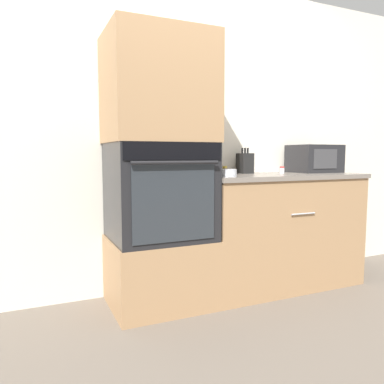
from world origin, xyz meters
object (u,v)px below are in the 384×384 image
Objects in this scene: knife_block at (245,163)px; condiment_jar_near at (212,167)px; condiment_jar_far at (225,171)px; microwave at (314,159)px; condiment_jar_mid at (282,170)px; bowl at (227,173)px; wall_oven at (160,191)px.

condiment_jar_near is (-0.29, 0.04, -0.03)m from knife_block.
condiment_jar_near reaches higher than condiment_jar_far.
microwave is 0.41m from condiment_jar_mid.
knife_block is (-0.67, 0.09, -0.04)m from microwave.
microwave reaches higher than bowl.
microwave is 3.46× the size of condiment_jar_near.
condiment_jar_mid is (0.28, -0.14, -0.06)m from knife_block.
wall_oven reaches higher than condiment_jar_far.
condiment_jar_near is (0.54, 0.23, 0.16)m from wall_oven.
condiment_jar_near is 0.60m from condiment_jar_mid.
microwave is 0.97m from condiment_jar_near.
condiment_jar_far is at bearing -173.20° from condiment_jar_mid.
condiment_jar_far is at bearing 67.99° from bowl.
bowl is at bearing -162.68° from condiment_jar_mid.
wall_oven is 4.93× the size of bowl.
wall_oven reaches higher than condiment_jar_mid.
condiment_jar_mid is 0.84× the size of condiment_jar_far.
bowl is at bearing -100.93° from condiment_jar_near.
bowl is (-0.37, -0.34, -0.06)m from knife_block.
knife_block is at bearing 152.33° from condiment_jar_mid.
knife_block reaches higher than condiment_jar_near.
microwave is at bearing 3.85° from wall_oven.
condiment_jar_near is at bearing 162.02° from condiment_jar_mid.
condiment_jar_far is (0.52, -0.02, 0.14)m from wall_oven.
knife_block is 0.30m from condiment_jar_near.
microwave is 0.99m from condiment_jar_far.
wall_oven is 3.23× the size of knife_block.
condiment_jar_near reaches higher than bowl.
wall_oven is 0.54m from condiment_jar_far.
condiment_jar_mid is at bearing -172.31° from microwave.
condiment_jar_far is (-0.59, -0.07, 0.01)m from condiment_jar_mid.
knife_block reaches higher than condiment_jar_far.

